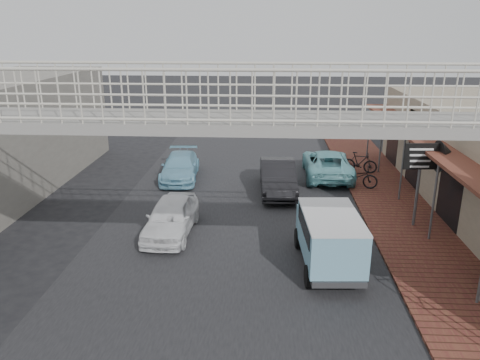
# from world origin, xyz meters

# --- Properties ---
(ground) EXTENTS (120.00, 120.00, 0.00)m
(ground) POSITION_xyz_m (0.00, 0.00, 0.00)
(ground) COLOR black
(ground) RESTS_ON ground
(road_strip) EXTENTS (10.00, 60.00, 0.01)m
(road_strip) POSITION_xyz_m (0.00, 0.00, 0.01)
(road_strip) COLOR black
(road_strip) RESTS_ON ground
(sidewalk) EXTENTS (3.00, 40.00, 0.10)m
(sidewalk) POSITION_xyz_m (6.50, 3.00, 0.05)
(sidewalk) COLOR brown
(sidewalk) RESTS_ON ground
(footbridge) EXTENTS (16.40, 2.40, 6.34)m
(footbridge) POSITION_xyz_m (0.00, -4.00, 3.18)
(footbridge) COLOR gray
(footbridge) RESTS_ON ground
(building_far_left) EXTENTS (5.00, 14.00, 5.00)m
(building_far_left) POSITION_xyz_m (-11.00, 6.00, 2.50)
(building_far_left) COLOR gray
(building_far_left) RESTS_ON ground
(white_hatchback) EXTENTS (1.70, 3.91, 1.31)m
(white_hatchback) POSITION_xyz_m (-2.22, 1.11, 0.66)
(white_hatchback) COLOR white
(white_hatchback) RESTS_ON ground
(dark_sedan) EXTENTS (1.73, 4.42, 1.43)m
(dark_sedan) POSITION_xyz_m (1.70, 5.87, 0.72)
(dark_sedan) COLOR black
(dark_sedan) RESTS_ON ground
(angkot_curb) EXTENTS (2.28, 4.87, 1.35)m
(angkot_curb) POSITION_xyz_m (4.20, 8.37, 0.67)
(angkot_curb) COLOR #6FB9C0
(angkot_curb) RESTS_ON ground
(angkot_far) EXTENTS (2.00, 4.30, 1.21)m
(angkot_far) POSITION_xyz_m (-3.09, 7.62, 0.61)
(angkot_far) COLOR #79B7D2
(angkot_far) RESTS_ON ground
(angkot_van) EXTENTS (1.91, 3.81, 1.82)m
(angkot_van) POSITION_xyz_m (3.14, -1.04, 1.16)
(angkot_van) COLOR black
(angkot_van) RESTS_ON ground
(motorcycle_near) EXTENTS (2.08, 1.19, 1.03)m
(motorcycle_near) POSITION_xyz_m (5.30, 6.51, 0.62)
(motorcycle_near) COLOR black
(motorcycle_near) RESTS_ON sidewalk
(motorcycle_far) EXTENTS (1.82, 0.95, 1.05)m
(motorcycle_far) POSITION_xyz_m (5.89, 8.86, 0.63)
(motorcycle_far) COLOR black
(motorcycle_far) RESTS_ON sidewalk
(arrow_sign) EXTENTS (1.90, 1.21, 3.25)m
(arrow_sign) POSITION_xyz_m (7.51, 2.23, 2.72)
(arrow_sign) COLOR #59595B
(arrow_sign) RESTS_ON sidewalk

